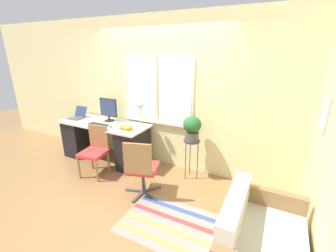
# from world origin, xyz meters

# --- Properties ---
(ground_plane) EXTENTS (14.00, 14.00, 0.00)m
(ground_plane) POSITION_xyz_m (0.00, 0.00, 0.00)
(ground_plane) COLOR olive
(wall_back_with_window) EXTENTS (9.00, 0.12, 2.70)m
(wall_back_with_window) POSITION_xyz_m (-0.00, 0.77, 1.35)
(wall_back_with_window) COLOR beige
(wall_back_with_window) RESTS_ON ground_plane
(wall_right_with_picture) EXTENTS (0.08, 9.00, 2.70)m
(wall_right_with_picture) POSITION_xyz_m (2.46, 0.00, 1.35)
(wall_right_with_picture) COLOR beige
(wall_right_with_picture) RESTS_ON ground_plane
(desk) EXTENTS (1.83, 0.69, 0.78)m
(desk) POSITION_xyz_m (-1.04, 0.34, 0.41)
(desk) COLOR beige
(desk) RESTS_ON ground_plane
(laptop) EXTENTS (0.30, 0.31, 0.22)m
(laptop) POSITION_xyz_m (-1.75, 0.36, 0.82)
(laptop) COLOR #4C4C51
(laptop) RESTS_ON desk
(monitor) EXTENTS (0.39, 0.19, 0.45)m
(monitor) POSITION_xyz_m (-1.02, 0.49, 1.02)
(monitor) COLOR black
(monitor) RESTS_ON desk
(keyboard) EXTENTS (0.40, 0.13, 0.02)m
(keyboard) POSITION_xyz_m (-1.03, 0.20, 0.78)
(keyboard) COLOR black
(keyboard) RESTS_ON desk
(mouse) EXTENTS (0.04, 0.07, 0.03)m
(mouse) POSITION_xyz_m (-0.74, 0.20, 0.79)
(mouse) COLOR slate
(mouse) RESTS_ON desk
(desk_lamp) EXTENTS (0.13, 0.13, 0.45)m
(desk_lamp) POSITION_xyz_m (-0.24, 0.46, 1.12)
(desk_lamp) COLOR #BCB299
(desk_lamp) RESTS_ON desk
(book_stack) EXTENTS (0.21, 0.18, 0.08)m
(book_stack) POSITION_xyz_m (-0.40, 0.22, 0.81)
(book_stack) COLOR yellow
(book_stack) RESTS_ON desk
(desk_chair_wooden) EXTENTS (0.47, 0.48, 0.86)m
(desk_chair_wooden) POSITION_xyz_m (-0.82, -0.15, 0.46)
(desk_chair_wooden) COLOR olive
(desk_chair_wooden) RESTS_ON ground_plane
(office_chair_swivel) EXTENTS (0.57, 0.56, 0.92)m
(office_chair_swivel) POSITION_xyz_m (0.27, -0.35, 0.48)
(office_chair_swivel) COLOR #47474C
(office_chair_swivel) RESTS_ON ground_plane
(couch_loveseat) EXTENTS (0.74, 1.12, 0.81)m
(couch_loveseat) POSITION_xyz_m (1.96, -0.88, 0.29)
(couch_loveseat) COLOR beige
(couch_loveseat) RESTS_ON ground_plane
(plant_stand) EXTENTS (0.27, 0.27, 0.70)m
(plant_stand) POSITION_xyz_m (0.74, 0.48, 0.61)
(plant_stand) COLOR #333338
(plant_stand) RESTS_ON ground_plane
(potted_plant) EXTENTS (0.30, 0.30, 0.41)m
(potted_plant) POSITION_xyz_m (0.74, 0.48, 0.92)
(potted_plant) COLOR #514C47
(potted_plant) RESTS_ON plant_stand
(floor_rug_striped) EXTENTS (1.48, 0.89, 0.01)m
(floor_rug_striped) POSITION_xyz_m (1.04, -0.69, 0.00)
(floor_rug_striped) COLOR gray
(floor_rug_striped) RESTS_ON ground_plane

